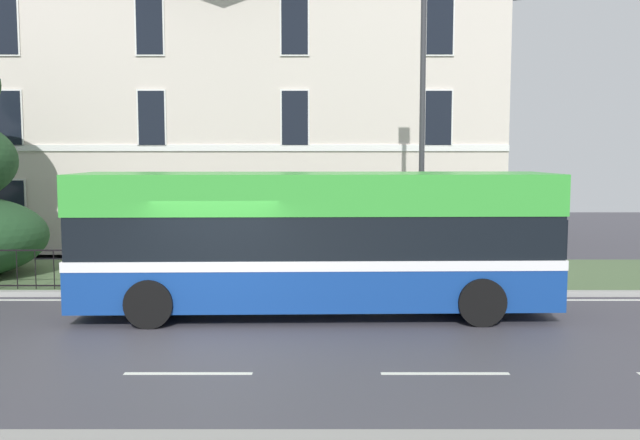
{
  "coord_description": "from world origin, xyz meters",
  "views": [
    {
      "loc": [
        2.05,
        -12.33,
        3.41
      ],
      "look_at": [
        1.99,
        4.96,
        1.76
      ],
      "focal_mm": 39.06,
      "sensor_mm": 36.0,
      "label": 1
    }
  ],
  "objects_px": {
    "georgian_townhouse": "(241,90)",
    "street_lamp_post": "(425,112)",
    "litter_bin": "(85,265)",
    "single_decker_bus": "(318,240)"
  },
  "relations": [
    {
      "from": "litter_bin",
      "to": "georgian_townhouse",
      "type": "bearing_deg",
      "value": 73.59
    },
    {
      "from": "georgian_townhouse",
      "to": "street_lamp_post",
      "type": "distance_m",
      "value": 10.93
    },
    {
      "from": "street_lamp_post",
      "to": "litter_bin",
      "type": "distance_m",
      "value": 9.33
    },
    {
      "from": "georgian_townhouse",
      "to": "single_decker_bus",
      "type": "relative_size",
      "value": 1.86
    },
    {
      "from": "georgian_townhouse",
      "to": "street_lamp_post",
      "type": "relative_size",
      "value": 2.44
    },
    {
      "from": "single_decker_bus",
      "to": "georgian_townhouse",
      "type": "bearing_deg",
      "value": 102.44
    },
    {
      "from": "single_decker_bus",
      "to": "litter_bin",
      "type": "bearing_deg",
      "value": 155.08
    },
    {
      "from": "single_decker_bus",
      "to": "litter_bin",
      "type": "xyz_separation_m",
      "value": [
        -5.85,
        2.54,
        -0.95
      ]
    },
    {
      "from": "georgian_townhouse",
      "to": "street_lamp_post",
      "type": "height_order",
      "value": "georgian_townhouse"
    },
    {
      "from": "street_lamp_post",
      "to": "litter_bin",
      "type": "height_order",
      "value": "street_lamp_post"
    }
  ]
}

